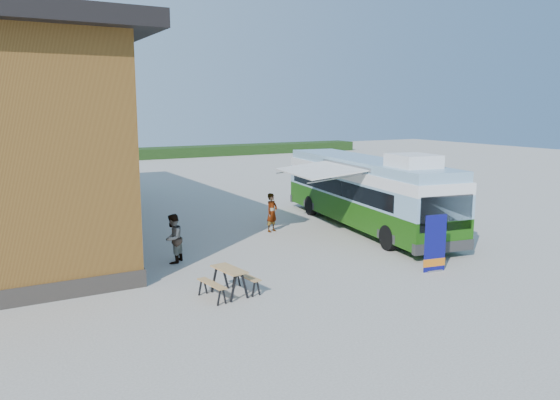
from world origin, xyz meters
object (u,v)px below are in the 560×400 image
banner (435,248)px  person_a (272,212)px  bus (365,190)px  person_b (173,239)px  slurry_tanker (73,174)px  picnic_table (229,275)px

banner → person_a: 7.43m
bus → banner: size_ratio=6.26×
bus → person_b: bus is taller
slurry_tanker → person_a: bearing=-68.5°
person_b → slurry_tanker: (-0.68, 15.32, 0.48)m
picnic_table → person_b: 3.76m
banner → picnic_table: 6.47m
picnic_table → person_a: bearing=44.9°
bus → person_b: bearing=-163.6°
banner → person_b: 8.24m
person_b → slurry_tanker: 15.35m
banner → picnic_table: banner is taller
banner → slurry_tanker: 21.46m
bus → slurry_tanker: bearing=132.1°
slurry_tanker → picnic_table: bearing=-88.9°
bus → picnic_table: (-8.35, -4.90, -1.04)m
person_b → person_a: bearing=158.4°
bus → person_b: 8.77m
bus → slurry_tanker: bus is taller
banner → picnic_table: bearing=179.0°
bus → person_a: bus is taller
person_a → slurry_tanker: bearing=90.1°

